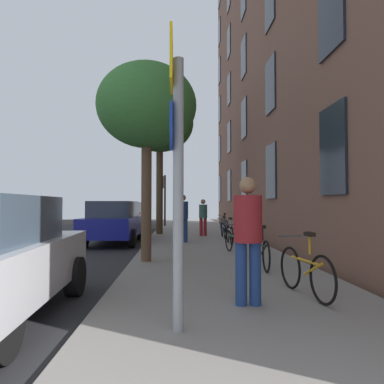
{
  "coord_description": "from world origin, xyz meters",
  "views": [
    {
      "loc": [
        0.12,
        -0.51,
        1.52
      ],
      "look_at": [
        0.72,
        13.39,
        1.99
      ],
      "focal_mm": 34.01,
      "sensor_mm": 36.0,
      "label": 1
    }
  ],
  "objects_px": {
    "tree_near": "(147,107)",
    "tree_far": "(160,124)",
    "pedestrian_0": "(248,232)",
    "car_2": "(125,216)",
    "bicycle_2": "(235,241)",
    "pedestrian_2": "(203,215)",
    "traffic_light": "(163,191)",
    "bicycle_1": "(261,251)",
    "sign_post": "(176,161)",
    "pedestrian_1": "(183,215)",
    "car_1": "(115,222)",
    "bicycle_3": "(230,234)",
    "bicycle_4": "(224,229)",
    "bicycle_0": "(305,271)",
    "bicycle_5": "(224,225)"
  },
  "relations": [
    {
      "from": "tree_near",
      "to": "tree_far",
      "type": "xyz_separation_m",
      "value": [
        -0.05,
        8.13,
        1.37
      ]
    },
    {
      "from": "tree_near",
      "to": "tree_far",
      "type": "height_order",
      "value": "tree_far"
    },
    {
      "from": "pedestrian_0",
      "to": "car_2",
      "type": "relative_size",
      "value": 0.4
    },
    {
      "from": "tree_far",
      "to": "bicycle_2",
      "type": "relative_size",
      "value": 4.09
    },
    {
      "from": "pedestrian_2",
      "to": "traffic_light",
      "type": "bearing_deg",
      "value": 104.79
    },
    {
      "from": "bicycle_1",
      "to": "sign_post",
      "type": "bearing_deg",
      "value": -115.96
    },
    {
      "from": "sign_post",
      "to": "pedestrian_1",
      "type": "relative_size",
      "value": 1.9
    },
    {
      "from": "car_1",
      "to": "car_2",
      "type": "height_order",
      "value": "same"
    },
    {
      "from": "traffic_light",
      "to": "bicycle_3",
      "type": "bearing_deg",
      "value": -76.15
    },
    {
      "from": "bicycle_2",
      "to": "car_2",
      "type": "xyz_separation_m",
      "value": [
        -4.49,
        9.81,
        0.37
      ]
    },
    {
      "from": "tree_far",
      "to": "bicycle_4",
      "type": "relative_size",
      "value": 3.95
    },
    {
      "from": "traffic_light",
      "to": "car_1",
      "type": "xyz_separation_m",
      "value": [
        -1.51,
        -9.62,
        -1.54
      ]
    },
    {
      "from": "bicycle_0",
      "to": "bicycle_3",
      "type": "xyz_separation_m",
      "value": [
        -0.1,
        7.2,
        -0.02
      ]
    },
    {
      "from": "bicycle_4",
      "to": "bicycle_1",
      "type": "bearing_deg",
      "value": -90.89
    },
    {
      "from": "bicycle_3",
      "to": "pedestrian_2",
      "type": "relative_size",
      "value": 0.99
    },
    {
      "from": "sign_post",
      "to": "tree_far",
      "type": "bearing_deg",
      "value": 93.45
    },
    {
      "from": "traffic_light",
      "to": "tree_far",
      "type": "xyz_separation_m",
      "value": [
        0.06,
        -6.58,
        2.93
      ]
    },
    {
      "from": "pedestrian_1",
      "to": "car_1",
      "type": "xyz_separation_m",
      "value": [
        -2.61,
        0.69,
        -0.28
      ]
    },
    {
      "from": "bicycle_0",
      "to": "car_1",
      "type": "relative_size",
      "value": 0.37
    },
    {
      "from": "bicycle_1",
      "to": "pedestrian_1",
      "type": "distance_m",
      "value": 5.81
    },
    {
      "from": "tree_near",
      "to": "bicycle_0",
      "type": "height_order",
      "value": "tree_near"
    },
    {
      "from": "bicycle_3",
      "to": "bicycle_5",
      "type": "distance_m",
      "value": 4.82
    },
    {
      "from": "tree_far",
      "to": "bicycle_0",
      "type": "bearing_deg",
      "value": -76.68
    },
    {
      "from": "pedestrian_2",
      "to": "car_2",
      "type": "height_order",
      "value": "pedestrian_2"
    },
    {
      "from": "tree_near",
      "to": "bicycle_2",
      "type": "bearing_deg",
      "value": 27.5
    },
    {
      "from": "tree_far",
      "to": "bicycle_2",
      "type": "distance_m",
      "value": 8.76
    },
    {
      "from": "bicycle_0",
      "to": "bicycle_2",
      "type": "bearing_deg",
      "value": 93.62
    },
    {
      "from": "bicycle_0",
      "to": "car_1",
      "type": "xyz_separation_m",
      "value": [
        -4.34,
        8.63,
        0.34
      ]
    },
    {
      "from": "tree_far",
      "to": "car_2",
      "type": "bearing_deg",
      "value": 124.67
    },
    {
      "from": "pedestrian_1",
      "to": "car_1",
      "type": "height_order",
      "value": "pedestrian_1"
    },
    {
      "from": "car_1",
      "to": "car_2",
      "type": "distance_m",
      "value": 5.99
    },
    {
      "from": "pedestrian_2",
      "to": "car_2",
      "type": "distance_m",
      "value": 5.71
    },
    {
      "from": "bicycle_3",
      "to": "pedestrian_2",
      "type": "height_order",
      "value": "pedestrian_2"
    },
    {
      "from": "pedestrian_1",
      "to": "sign_post",
      "type": "bearing_deg",
      "value": -91.49
    },
    {
      "from": "sign_post",
      "to": "bicycle_5",
      "type": "bearing_deg",
      "value": 80.23
    },
    {
      "from": "pedestrian_2",
      "to": "car_1",
      "type": "bearing_deg",
      "value": -151.79
    },
    {
      "from": "bicycle_5",
      "to": "bicycle_3",
      "type": "bearing_deg",
      "value": -95.19
    },
    {
      "from": "sign_post",
      "to": "pedestrian_1",
      "type": "height_order",
      "value": "sign_post"
    },
    {
      "from": "bicycle_1",
      "to": "bicycle_3",
      "type": "height_order",
      "value": "bicycle_1"
    },
    {
      "from": "traffic_light",
      "to": "bicycle_3",
      "type": "relative_size",
      "value": 2.06
    },
    {
      "from": "car_2",
      "to": "tree_far",
      "type": "bearing_deg",
      "value": -55.33
    },
    {
      "from": "bicycle_3",
      "to": "pedestrian_2",
      "type": "bearing_deg",
      "value": 101.65
    },
    {
      "from": "pedestrian_1",
      "to": "car_1",
      "type": "bearing_deg",
      "value": 165.19
    },
    {
      "from": "bicycle_1",
      "to": "pedestrian_2",
      "type": "bearing_deg",
      "value": 94.73
    },
    {
      "from": "bicycle_1",
      "to": "bicycle_0",
      "type": "bearing_deg",
      "value": -87.32
    },
    {
      "from": "tree_far",
      "to": "sign_post",
      "type": "bearing_deg",
      "value": -86.55
    },
    {
      "from": "bicycle_5",
      "to": "pedestrian_0",
      "type": "bearing_deg",
      "value": -95.99
    },
    {
      "from": "bicycle_5",
      "to": "pedestrian_0",
      "type": "height_order",
      "value": "pedestrian_0"
    },
    {
      "from": "tree_near",
      "to": "bicycle_4",
      "type": "xyz_separation_m",
      "value": [
        2.71,
        6.05,
        -3.48
      ]
    },
    {
      "from": "sign_post",
      "to": "pedestrian_0",
      "type": "relative_size",
      "value": 1.87
    }
  ]
}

